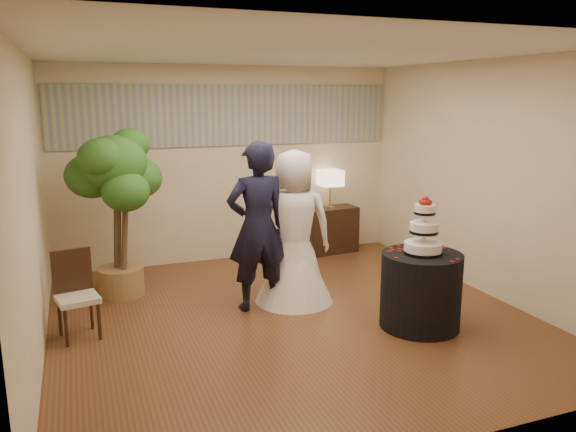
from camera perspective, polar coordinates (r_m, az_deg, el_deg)
name	(u,v)px	position (r m, az deg, el deg)	size (l,w,h in m)	color
floor	(292,318)	(6.23, 0.46, -10.29)	(5.00, 5.00, 0.00)	brown
ceiling	(293,52)	(5.78, 0.51, 16.34)	(5.00, 5.00, 0.00)	white
wall_back	(230,164)	(8.20, -5.91, 5.23)	(5.00, 0.06, 2.80)	beige
wall_front	(436,253)	(3.68, 14.81, -3.65)	(5.00, 0.06, 2.80)	beige
wall_left	(30,208)	(5.47, -24.73, 0.73)	(0.06, 5.00, 2.80)	beige
wall_right	(487,179)	(7.13, 19.58, 3.56)	(0.06, 5.00, 2.80)	beige
mural_border	(229,116)	(8.12, -5.99, 10.12)	(4.90, 0.02, 0.85)	#989D91
groom	(257,227)	(6.23, -3.13, -1.11)	(0.69, 0.46, 1.90)	black
bride	(294,227)	(6.46, 0.62, -1.11)	(0.92, 0.92, 1.79)	white
cake_table	(421,290)	(6.04, 13.33, -7.36)	(0.83, 0.83, 0.79)	black
wedding_cake	(424,225)	(5.85, 13.66, -0.92)	(0.39, 0.39, 0.60)	white
console	(330,230)	(8.66, 4.25, -1.43)	(0.84, 0.37, 0.70)	black
table_lamp	(330,189)	(8.53, 4.31, 2.76)	(0.32, 0.32, 0.58)	beige
ficus_tree	(117,213)	(6.92, -17.01, 0.29)	(0.97, 0.97, 2.04)	#30641F
side_chair	(77,296)	(5.97, -20.62, -7.62)	(0.40, 0.42, 0.88)	black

